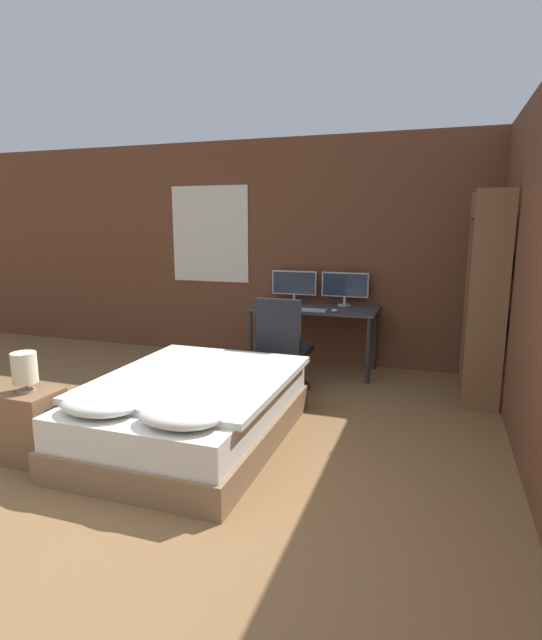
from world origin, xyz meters
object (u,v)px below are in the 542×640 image
at_px(nightstand, 30,425).
at_px(bookshelf, 486,294).
at_px(monitor_right, 345,286).
at_px(monitor_left, 294,284).
at_px(bed, 191,410).
at_px(keyboard, 309,310).
at_px(desk, 314,315).
at_px(computer_mouse, 335,310).
at_px(bedside_lamp, 25,369).
at_px(office_chair, 283,354).

relative_size(nightstand, bookshelf, 0.26).
xyz_separation_m(monitor_right, bookshelf, (1.46, -0.75, 0.08)).
bearing_deg(monitor_right, monitor_left, 180.00).
distance_m(bed, keyboard, 2.07).
relative_size(desk, bookshelf, 0.73).
bearing_deg(monitor_right, computer_mouse, -92.47).
height_order(bedside_lamp, keyboard, bedside_lamp).
distance_m(desk, bookshelf, 1.88).
distance_m(keyboard, computer_mouse, 0.29).
distance_m(bed, monitor_right, 2.65).
height_order(desk, bookshelf, bookshelf).
xyz_separation_m(bed, desk, (0.44, 2.20, 0.40)).
bearing_deg(monitor_left, keyboard, -57.01).
relative_size(nightstand, monitor_left, 0.95).
relative_size(monitor_right, computer_mouse, 7.85).
distance_m(desk, monitor_left, 0.50).
height_order(monitor_right, computer_mouse, monitor_right).
xyz_separation_m(bedside_lamp, office_chair, (1.28, 2.05, -0.30)).
distance_m(monitor_right, keyboard, 0.61).
bearing_deg(bedside_lamp, bed, 34.65).
bearing_deg(monitor_left, bookshelf, -19.79).
distance_m(nightstand, bedside_lamp, 0.43).
distance_m(bed, nightstand, 1.17).
height_order(desk, monitor_left, monitor_left).
bearing_deg(bookshelf, monitor_right, 152.88).
height_order(bed, desk, desk).
bearing_deg(bedside_lamp, computer_mouse, 57.23).
xyz_separation_m(bed, bookshelf, (2.21, 1.69, 0.80)).
relative_size(monitor_left, bookshelf, 0.28).
xyz_separation_m(nightstand, computer_mouse, (1.69, 2.62, 0.51)).
height_order(monitor_right, office_chair, monitor_right).
height_order(bed, monitor_right, monitor_right).
bearing_deg(office_chair, keyboard, 78.17).
xyz_separation_m(nightstand, keyboard, (1.40, 2.62, 0.50)).
bearing_deg(keyboard, monitor_left, 122.99).
bearing_deg(office_chair, bookshelf, 8.96).
height_order(desk, computer_mouse, computer_mouse).
relative_size(keyboard, bookshelf, 0.20).
bearing_deg(bedside_lamp, keyboard, 61.91).
height_order(keyboard, computer_mouse, computer_mouse).
relative_size(bedside_lamp, office_chair, 0.29).
bearing_deg(office_chair, bedside_lamp, -121.95).
bearing_deg(office_chair, desk, 81.58).
height_order(keyboard, office_chair, office_chair).
bearing_deg(bookshelf, bed, -142.64).
distance_m(computer_mouse, bookshelf, 1.53).
relative_size(monitor_left, monitor_right, 1.00).
height_order(monitor_left, office_chair, monitor_left).
relative_size(nightstand, bedside_lamp, 1.82).
distance_m(monitor_left, computer_mouse, 0.79).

